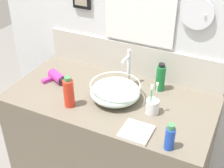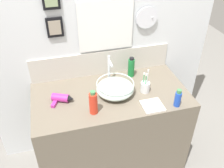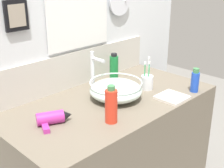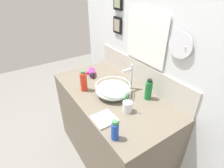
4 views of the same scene
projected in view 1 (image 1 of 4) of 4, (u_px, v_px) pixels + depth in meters
name	position (u px, v px, depth m)	size (l,w,h in m)	color
vanity_counter	(111.00, 147.00, 2.17)	(1.29, 0.66, 0.85)	#6B6051
back_panel	(135.00, 17.00, 2.00)	(2.07, 0.09, 2.51)	silver
glass_bowl_sink	(115.00, 91.00, 1.89)	(0.31, 0.31, 0.11)	silver
faucet	(128.00, 66.00, 1.99)	(0.02, 0.12, 0.25)	silver
hair_drier	(57.00, 78.00, 2.08)	(0.20, 0.14, 0.07)	#B22D8C
toothbrush_cup	(152.00, 106.00, 1.78)	(0.08, 0.08, 0.21)	silver
shampoo_bottle	(161.00, 78.00, 1.97)	(0.06, 0.06, 0.19)	#197233
lotion_bottle	(69.00, 93.00, 1.82)	(0.06, 0.06, 0.20)	red
soap_dispenser	(170.00, 137.00, 1.53)	(0.05, 0.05, 0.15)	blue
hand_towel	(136.00, 132.00, 1.66)	(0.16, 0.16, 0.02)	silver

